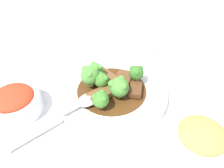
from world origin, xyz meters
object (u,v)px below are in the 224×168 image
(broccoli_floret_1, at_px, (119,87))
(main_plate, at_px, (112,91))
(broccoli_floret_0, at_px, (91,75))
(side_bowl_appetizer, at_px, (201,139))
(side_bowl_kimchi, at_px, (15,102))
(broccoli_floret_3, at_px, (137,73))
(beef_strip_4, at_px, (101,94))
(beef_strip_1, at_px, (108,76))
(broccoli_floret_5, at_px, (102,80))
(broccoli_floret_4, at_px, (101,99))
(broccoli_floret_2, at_px, (95,70))
(serving_spoon, at_px, (80,105))
(beef_strip_3, at_px, (124,78))
(sauce_dish, at_px, (142,47))
(beef_strip_2, at_px, (111,86))
(beef_strip_0, at_px, (136,90))

(broccoli_floret_1, bearing_deg, main_plate, -146.94)
(broccoli_floret_0, xyz_separation_m, side_bowl_appetizer, (0.17, 0.23, -0.02))
(broccoli_floret_0, distance_m, side_bowl_kimchi, 0.19)
(side_bowl_kimchi, bearing_deg, broccoli_floret_3, 105.79)
(main_plate, bearing_deg, beef_strip_4, -43.52)
(beef_strip_1, distance_m, broccoli_floret_5, 0.04)
(main_plate, xyz_separation_m, side_bowl_appetizer, (0.15, 0.17, 0.02))
(broccoli_floret_4, bearing_deg, side_bowl_kimchi, -91.74)
(main_plate, bearing_deg, broccoli_floret_2, -130.20)
(beef_strip_4, relative_size, broccoli_floret_5, 1.74)
(broccoli_floret_5, xyz_separation_m, serving_spoon, (0.07, -0.05, -0.02))
(serving_spoon, relative_size, side_bowl_kimchi, 1.63)
(broccoli_floret_0, bearing_deg, beef_strip_3, 105.58)
(broccoli_floret_1, relative_size, side_bowl_kimchi, 0.43)
(broccoli_floret_2, bearing_deg, broccoli_floret_5, 29.29)
(main_plate, relative_size, broccoli_floret_4, 6.52)
(broccoli_floret_1, relative_size, broccoli_floret_5, 1.25)
(broccoli_floret_1, xyz_separation_m, sauce_dish, (-0.24, 0.08, -0.04))
(beef_strip_2, relative_size, broccoli_floret_5, 1.27)
(beef_strip_0, relative_size, serving_spoon, 0.27)
(sauce_dish, bearing_deg, beef_strip_0, -9.84)
(beef_strip_4, bearing_deg, side_bowl_kimchi, -82.01)
(beef_strip_0, relative_size, broccoli_floret_3, 1.09)
(broccoli_floret_1, distance_m, sauce_dish, 0.26)
(side_bowl_appetizer, xyz_separation_m, sauce_dish, (-0.37, -0.08, -0.02))
(serving_spoon, bearing_deg, broccoli_floret_2, 162.26)
(side_bowl_appetizer, bearing_deg, beef_strip_0, -141.00)
(broccoli_floret_3, bearing_deg, beef_strip_0, -5.62)
(beef_strip_3, xyz_separation_m, broccoli_floret_5, (0.03, -0.06, 0.02))
(main_plate, distance_m, beef_strip_2, 0.02)
(beef_strip_1, bearing_deg, main_plate, 14.31)
(beef_strip_3, height_order, broccoli_floret_3, broccoli_floret_3)
(side_bowl_kimchi, bearing_deg, beef_strip_3, 109.79)
(serving_spoon, bearing_deg, sauce_dish, 148.10)
(broccoli_floret_4, bearing_deg, beef_strip_0, 120.88)
(broccoli_floret_4, bearing_deg, broccoli_floret_1, 130.02)
(beef_strip_1, bearing_deg, beef_strip_3, 86.11)
(beef_strip_4, distance_m, broccoli_floret_3, 0.11)
(sauce_dish, bearing_deg, side_bowl_appetizer, 11.74)
(beef_strip_4, bearing_deg, beef_strip_2, 140.02)
(main_plate, distance_m, beef_strip_1, 0.04)
(broccoli_floret_2, xyz_separation_m, broccoli_floret_5, (0.03, 0.02, -0.01))
(broccoli_floret_3, bearing_deg, beef_strip_4, -59.00)
(beef_strip_0, relative_size, broccoli_floret_5, 1.27)
(beef_strip_2, xyz_separation_m, broccoli_floret_4, (0.06, -0.02, 0.02))
(beef_strip_1, height_order, beef_strip_3, beef_strip_1)
(broccoli_floret_1, height_order, broccoli_floret_4, broccoli_floret_1)
(main_plate, relative_size, broccoli_floret_5, 6.79)
(broccoli_floret_2, height_order, sauce_dish, broccoli_floret_2)
(beef_strip_0, distance_m, beef_strip_2, 0.06)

